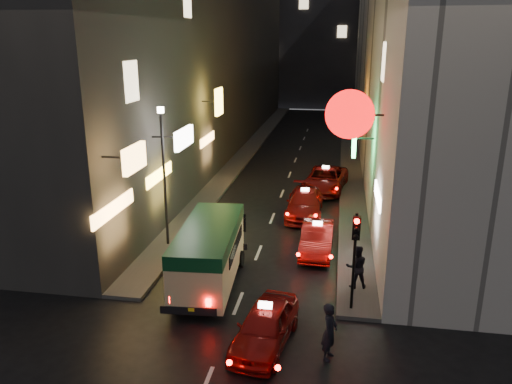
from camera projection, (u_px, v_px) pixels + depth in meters
The scene contains 14 objects.
building_left at pixel (204, 40), 40.62m from camera, with size 7.58×52.23×18.00m.
building_right at pixel (406, 40), 38.07m from camera, with size 8.31×52.00×18.00m.
building_far at pixel (321, 25), 68.91m from camera, with size 30.00×10.00×22.00m, color #2F2F34.
sidewalk_left at pixel (249, 149), 42.65m from camera, with size 1.50×52.00×0.15m, color #454340.
sidewalk_right at pixel (350, 153), 41.30m from camera, with size 1.50×52.00×0.15m, color #454340.
minibus at pixel (209, 248), 18.87m from camera, with size 2.35×5.75×2.42m.
taxi_near at pixel (265, 323), 15.35m from camera, with size 2.60×4.92×1.66m.
taxi_second at pixel (317, 236), 22.08m from camera, with size 1.99×4.70×1.65m.
taxi_third at pixel (305, 201), 26.73m from camera, with size 2.07×4.98×1.75m.
taxi_far at pixel (325, 178), 31.10m from camera, with size 2.81×5.46×1.83m.
pedestrian_crossing at pixel (330, 328), 14.61m from camera, with size 0.67×0.43×2.03m, color black.
pedestrian_sidewalk at pixel (357, 264), 18.57m from camera, with size 0.71×0.44×1.89m, color black.
traffic_light at pixel (355, 242), 16.51m from camera, with size 0.26×0.43×3.50m.
lamp_post at pixel (164, 168), 21.78m from camera, with size 0.28×0.28×6.22m.
Camera 1 is at (3.30, -7.16, 9.13)m, focal length 35.00 mm.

